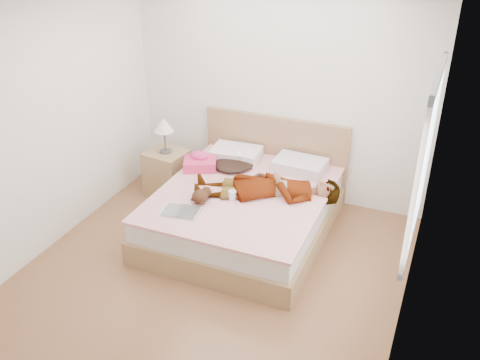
# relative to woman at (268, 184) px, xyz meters

# --- Properties ---
(ground) EXTENTS (4.00, 4.00, 0.00)m
(ground) POSITION_rel_woman_xyz_m (-0.24, -1.04, -0.62)
(ground) COLOR #4D2D18
(ground) RESTS_ON ground
(woman) EXTENTS (1.66, 1.09, 0.21)m
(woman) POSITION_rel_woman_xyz_m (0.00, 0.00, 0.00)
(woman) COLOR silver
(woman) RESTS_ON bed
(hair) EXTENTS (0.54, 0.62, 0.08)m
(hair) POSITION_rel_woman_xyz_m (-0.57, 0.45, -0.07)
(hair) COLOR black
(hair) RESTS_ON bed
(phone) EXTENTS (0.08, 0.11, 0.05)m
(phone) POSITION_rel_woman_xyz_m (-0.50, 0.40, 0.09)
(phone) COLOR silver
(phone) RESTS_ON bed
(room_shell) EXTENTS (4.00, 4.00, 4.00)m
(room_shell) POSITION_rel_woman_xyz_m (1.53, -0.74, 0.88)
(room_shell) COLOR white
(room_shell) RESTS_ON ground
(bed) EXTENTS (1.80, 2.08, 1.00)m
(bed) POSITION_rel_woman_xyz_m (-0.24, -0.00, -0.34)
(bed) COLOR olive
(bed) RESTS_ON ground
(towel) EXTENTS (0.45, 0.42, 0.19)m
(towel) POSITION_rel_woman_xyz_m (-0.93, 0.23, -0.03)
(towel) COLOR #EF4167
(towel) RESTS_ON bed
(magazine) EXTENTS (0.43, 0.31, 0.02)m
(magazine) POSITION_rel_woman_xyz_m (-0.67, -0.72, -0.10)
(magazine) COLOR white
(magazine) RESTS_ON bed
(coffee_mug) EXTENTS (0.13, 0.11, 0.10)m
(coffee_mug) POSITION_rel_woman_xyz_m (-0.29, -0.28, -0.06)
(coffee_mug) COLOR white
(coffee_mug) RESTS_ON bed
(plush_toy) EXTENTS (0.20, 0.27, 0.14)m
(plush_toy) POSITION_rel_woman_xyz_m (-0.56, -0.45, -0.03)
(plush_toy) COLOR black
(plush_toy) RESTS_ON bed
(nightstand) EXTENTS (0.52, 0.47, 1.01)m
(nightstand) POSITION_rel_woman_xyz_m (-1.44, 0.34, -0.28)
(nightstand) COLOR olive
(nightstand) RESTS_ON ground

